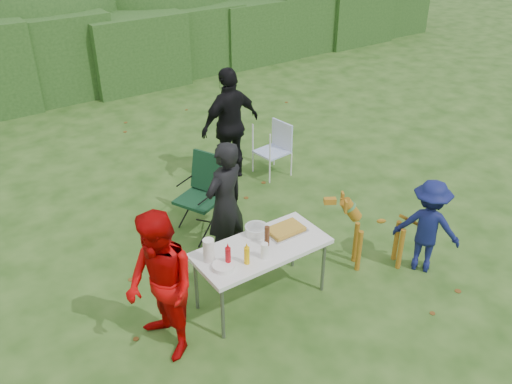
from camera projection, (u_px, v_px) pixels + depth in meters
ground at (279, 294)px, 6.34m from camera, size 80.00×80.00×0.00m
hedge_row at (57, 60)px, 11.61m from camera, size 22.00×1.40×1.70m
shrub_backdrop at (30, 11)px, 12.37m from camera, size 20.00×2.60×3.20m
folding_table at (261, 251)px, 5.93m from camera, size 1.50×0.70×0.74m
person_cook at (225, 205)px, 6.50m from camera, size 0.68×0.53×1.65m
person_red_jacket at (161, 287)px, 5.21m from camera, size 0.65×0.82×1.62m
person_black_puffy at (230, 125)px, 8.39m from camera, size 1.11×0.55×1.82m
child at (428, 226)px, 6.48m from camera, size 0.82×0.90×1.22m
dog at (380, 232)px, 6.59m from camera, size 1.10×0.88×0.98m
camping_chair at (200, 195)px, 7.31m from camera, size 0.86×0.86×1.04m
lawn_chair at (272, 150)px, 8.72m from camera, size 0.57×0.57×0.87m
food_tray at (286, 231)px, 6.15m from camera, size 0.45×0.30×0.02m
focaccia_bread at (286, 229)px, 6.13m from camera, size 0.40×0.26×0.04m
mustard_bottle at (247, 256)px, 5.60m from camera, size 0.06×0.06×0.20m
ketchup_bottle at (228, 257)px, 5.56m from camera, size 0.06×0.06×0.22m
beer_bottle at (267, 236)px, 5.87m from camera, size 0.06×0.06×0.24m
paper_towel_roll at (209, 250)px, 5.63m from camera, size 0.12×0.12×0.26m
cup_stack at (264, 251)px, 5.69m from camera, size 0.08×0.08×0.18m
pasta_bowl at (256, 230)px, 6.09m from camera, size 0.26×0.26×0.10m
plate_stack at (224, 266)px, 5.56m from camera, size 0.24×0.24×0.05m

